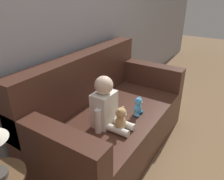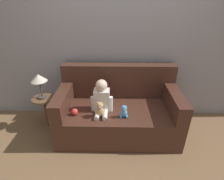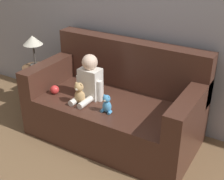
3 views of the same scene
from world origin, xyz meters
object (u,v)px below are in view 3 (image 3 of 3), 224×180
object	(u,v)px
couch	(116,106)
side_table	(34,54)
person_baby	(89,80)
plush_toy_side	(107,104)
teddy_bear_brown	(80,93)
toy_ball	(55,90)

from	to	relation	value
couch	side_table	size ratio (longest dim) A/B	1.89
person_baby	plush_toy_side	bearing A→B (deg)	-28.02
couch	teddy_bear_brown	xyz separation A→B (m)	(-0.24, -0.29, 0.21)
couch	toy_ball	distance (m)	0.64
couch	teddy_bear_brown	world-z (taller)	couch
teddy_bear_brown	couch	bearing A→B (deg)	50.71
teddy_bear_brown	person_baby	bearing A→B (deg)	85.57
couch	plush_toy_side	distance (m)	0.35
teddy_bear_brown	side_table	size ratio (longest dim) A/B	0.25
person_baby	toy_ball	bearing A→B (deg)	-161.86
toy_ball	side_table	distance (m)	0.62
teddy_bear_brown	side_table	bearing A→B (deg)	159.58
teddy_bear_brown	toy_ball	size ratio (longest dim) A/B	2.48
teddy_bear_brown	toy_ball	distance (m)	0.35
toy_ball	side_table	xyz separation A→B (m)	(-0.52, 0.28, 0.19)
person_baby	teddy_bear_brown	distance (m)	0.17
teddy_bear_brown	side_table	world-z (taller)	side_table
person_baby	toy_ball	xyz separation A→B (m)	(-0.35, -0.11, -0.14)
couch	plush_toy_side	xyz separation A→B (m)	(0.07, -0.29, 0.18)
side_table	plush_toy_side	bearing A→B (deg)	-15.64
teddy_bear_brown	plush_toy_side	xyz separation A→B (m)	(0.30, -0.01, -0.03)
couch	side_table	xyz separation A→B (m)	(-1.09, 0.03, 0.34)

